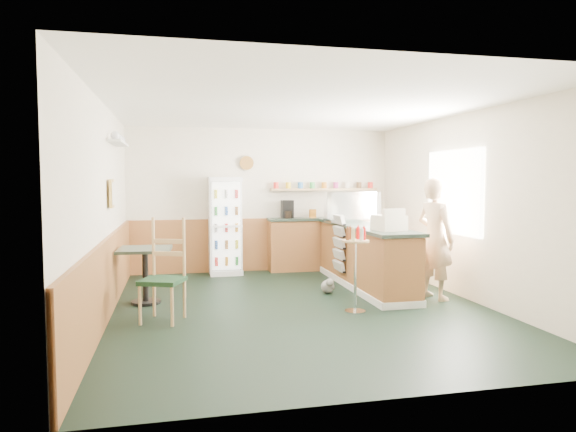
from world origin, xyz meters
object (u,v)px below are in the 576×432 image
object	(u,v)px
drinks_fridge	(225,226)
display_case	(352,207)
cafe_table	(145,264)
shopkeeper	(435,239)
cafe_chair	(162,267)
condiment_stand	(356,258)
cash_register	(389,223)

from	to	relation	value
drinks_fridge	display_case	bearing A→B (deg)	-26.53
display_case	cafe_table	distance (m)	3.62
shopkeeper	cafe_table	size ratio (longest dim) A/B	2.25
cafe_chair	drinks_fridge	bearing A→B (deg)	91.87
display_case	condiment_stand	world-z (taller)	display_case
drinks_fridge	cash_register	world-z (taller)	drinks_fridge
cash_register	shopkeeper	world-z (taller)	shopkeeper
drinks_fridge	cafe_chair	xyz separation A→B (m)	(-1.06, -2.94, -0.23)
cafe_chair	cafe_table	bearing A→B (deg)	127.72
condiment_stand	cafe_chair	xyz separation A→B (m)	(-2.45, 0.19, -0.06)
cash_register	cafe_chair	bearing A→B (deg)	177.64
cafe_table	cafe_chair	xyz separation A→B (m)	(0.25, -0.89, 0.11)
cafe_table	condiment_stand	bearing A→B (deg)	-21.82
drinks_fridge	shopkeeper	distance (m)	3.85
drinks_fridge	cash_register	bearing A→B (deg)	-51.29
cafe_table	drinks_fridge	bearing A→B (deg)	57.25
display_case	cash_register	xyz separation A→B (m)	(0.00, -1.56, -0.14)
cafe_table	cafe_chair	size ratio (longest dim) A/B	0.62
cash_register	cafe_table	bearing A→B (deg)	162.29
condiment_stand	cafe_table	xyz separation A→B (m)	(-2.71, 1.08, -0.16)
drinks_fridge	cafe_table	size ratio (longest dim) A/B	2.28
display_case	shopkeeper	world-z (taller)	shopkeeper
display_case	cafe_table	xyz separation A→B (m)	(-3.40, -1.01, -0.71)
shopkeeper	condiment_stand	xyz separation A→B (m)	(-1.39, -0.47, -0.17)
cash_register	condiment_stand	distance (m)	0.96
condiment_stand	cafe_table	world-z (taller)	condiment_stand
shopkeeper	cafe_table	world-z (taller)	shopkeeper
display_case	condiment_stand	xyz separation A→B (m)	(-0.69, -2.09, -0.55)
drinks_fridge	condiment_stand	distance (m)	3.43
drinks_fridge	cash_register	distance (m)	3.34
cash_register	condiment_stand	xyz separation A→B (m)	(-0.69, -0.54, -0.40)
drinks_fridge	cafe_table	distance (m)	2.46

